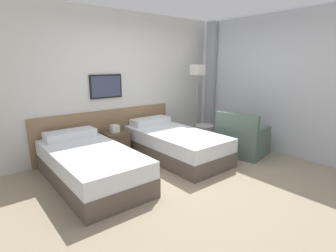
{
  "coord_description": "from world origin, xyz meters",
  "views": [
    {
      "loc": [
        -2.64,
        -2.68,
        1.72
      ],
      "look_at": [
        0.18,
        0.78,
        0.65
      ],
      "focal_mm": 28.0,
      "sensor_mm": 36.0,
      "label": 1
    }
  ],
  "objects_px": {
    "nightstand": "(115,144)",
    "bed_near_window": "(175,144)",
    "bed_near_door": "(90,165)",
    "floor_lamp": "(197,78)",
    "side_table": "(204,133)",
    "armchair": "(242,141)"
  },
  "relations": [
    {
      "from": "bed_near_door",
      "to": "floor_lamp",
      "type": "xyz_separation_m",
      "value": [
        2.77,
        0.56,
        1.16
      ]
    },
    {
      "from": "floor_lamp",
      "to": "side_table",
      "type": "bearing_deg",
      "value": -122.02
    },
    {
      "from": "bed_near_window",
      "to": "side_table",
      "type": "xyz_separation_m",
      "value": [
        0.75,
        -0.04,
        0.09
      ]
    },
    {
      "from": "side_table",
      "to": "bed_near_door",
      "type": "bearing_deg",
      "value": 178.95
    },
    {
      "from": "bed_near_window",
      "to": "nightstand",
      "type": "bearing_deg",
      "value": 137.13
    },
    {
      "from": "bed_near_door",
      "to": "bed_near_window",
      "type": "height_order",
      "value": "same"
    },
    {
      "from": "side_table",
      "to": "nightstand",
      "type": "bearing_deg",
      "value": 152.84
    },
    {
      "from": "bed_near_door",
      "to": "nightstand",
      "type": "distance_m",
      "value": 1.12
    },
    {
      "from": "bed_near_window",
      "to": "floor_lamp",
      "type": "height_order",
      "value": "floor_lamp"
    },
    {
      "from": "bed_near_door",
      "to": "side_table",
      "type": "bearing_deg",
      "value": -1.05
    },
    {
      "from": "nightstand",
      "to": "armchair",
      "type": "distance_m",
      "value": 2.42
    },
    {
      "from": "bed_near_door",
      "to": "floor_lamp",
      "type": "relative_size",
      "value": 1.21
    },
    {
      "from": "bed_near_window",
      "to": "armchair",
      "type": "distance_m",
      "value": 1.31
    },
    {
      "from": "nightstand",
      "to": "bed_near_window",
      "type": "bearing_deg",
      "value": -42.87
    },
    {
      "from": "bed_near_door",
      "to": "armchair",
      "type": "height_order",
      "value": "armchair"
    },
    {
      "from": "bed_near_door",
      "to": "nightstand",
      "type": "bearing_deg",
      "value": 42.87
    },
    {
      "from": "nightstand",
      "to": "armchair",
      "type": "xyz_separation_m",
      "value": [
        1.92,
        -1.46,
        0.02
      ]
    },
    {
      "from": "bed_near_door",
      "to": "bed_near_window",
      "type": "relative_size",
      "value": 1.0
    },
    {
      "from": "bed_near_window",
      "to": "side_table",
      "type": "distance_m",
      "value": 0.76
    },
    {
      "from": "bed_near_window",
      "to": "floor_lamp",
      "type": "relative_size",
      "value": 1.21
    },
    {
      "from": "bed_near_window",
      "to": "floor_lamp",
      "type": "xyz_separation_m",
      "value": [
        1.12,
        0.56,
        1.16
      ]
    },
    {
      "from": "bed_near_door",
      "to": "floor_lamp",
      "type": "bearing_deg",
      "value": 11.37
    }
  ]
}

